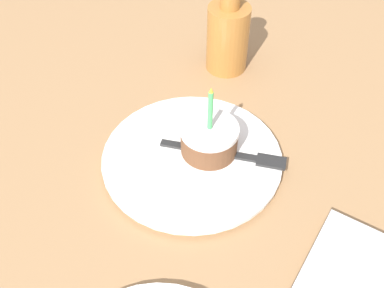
# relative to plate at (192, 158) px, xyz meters

# --- Properties ---
(ground_plane) EXTENTS (2.40, 2.40, 0.04)m
(ground_plane) POSITION_rel_plate_xyz_m (-0.03, -0.02, -0.03)
(ground_plane) COLOR #9E754C
(ground_plane) RESTS_ON ground
(plate) EXTENTS (0.28, 0.28, 0.02)m
(plate) POSITION_rel_plate_xyz_m (0.00, 0.00, 0.00)
(plate) COLOR white
(plate) RESTS_ON ground_plane
(cake_slice) EXTENTS (0.09, 0.09, 0.13)m
(cake_slice) POSITION_rel_plate_xyz_m (0.02, 0.02, 0.03)
(cake_slice) COLOR brown
(cake_slice) RESTS_ON plate
(fork) EXTENTS (0.19, 0.08, 0.00)m
(fork) POSITION_rel_plate_xyz_m (0.05, 0.03, 0.01)
(fork) COLOR #262626
(fork) RESTS_ON plate
(bottle) EXTENTS (0.08, 0.08, 0.17)m
(bottle) POSITION_rel_plate_xyz_m (-0.08, 0.25, 0.06)
(bottle) COLOR #B27233
(bottle) RESTS_ON ground_plane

